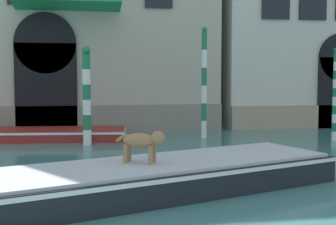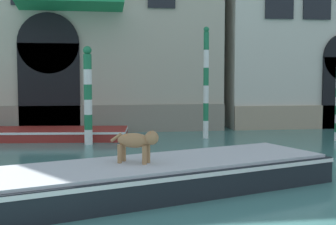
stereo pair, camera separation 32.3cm
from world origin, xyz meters
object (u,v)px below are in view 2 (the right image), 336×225
boat_foreground (140,177)px  dog_on_deck (137,141)px  boat_moored_near_palazzo (38,134)px  mooring_pole_2 (206,82)px  mooring_pole_0 (88,95)px

boat_foreground → dog_on_deck: size_ratio=9.16×
boat_foreground → boat_moored_near_palazzo: (-2.95, 8.31, -0.12)m
boat_foreground → mooring_pole_2: 8.48m
dog_on_deck → mooring_pole_0: bearing=125.1°
boat_foreground → mooring_pole_0: size_ratio=2.60×
boat_moored_near_palazzo → mooring_pole_0: mooring_pole_0 is taller
boat_moored_near_palazzo → mooring_pole_0: (1.83, -1.54, 1.47)m
dog_on_deck → mooring_pole_0: (-1.08, 6.75, 0.62)m
boat_foreground → mooring_pole_0: mooring_pole_0 is taller
boat_foreground → dog_on_deck: (-0.04, 0.02, 0.73)m
boat_foreground → mooring_pole_0: (-1.12, 6.77, 1.34)m
dog_on_deck → mooring_pole_2: mooring_pole_2 is taller
boat_foreground → boat_moored_near_palazzo: boat_foreground is taller
boat_foreground → boat_moored_near_palazzo: bearing=90.1°
boat_foreground → mooring_pole_2: size_ratio=2.09×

